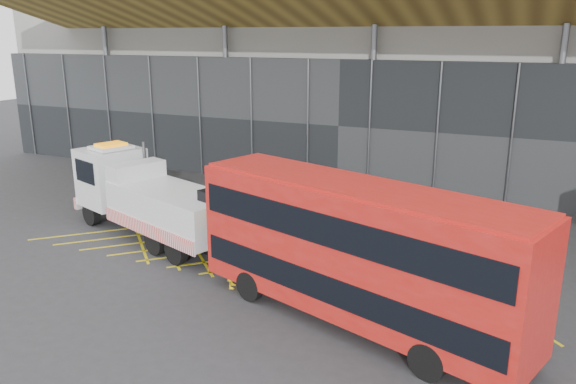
% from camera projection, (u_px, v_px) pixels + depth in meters
% --- Properties ---
extents(ground_plane, '(120.00, 120.00, 0.00)m').
position_uv_depth(ground_plane, '(217.00, 242.00, 26.51)').
color(ground_plane, '#2C2D2F').
extents(road_markings, '(23.16, 7.16, 0.01)m').
position_uv_depth(road_markings, '(278.00, 252.00, 25.24)').
color(road_markings, gold).
rests_on(road_markings, ground_plane).
extents(construction_building, '(55.00, 23.97, 18.00)m').
position_uv_depth(construction_building, '(372.00, 41.00, 39.47)').
color(construction_building, gray).
rests_on(construction_building, ground_plane).
extents(recovery_truck, '(11.96, 6.19, 4.23)m').
position_uv_depth(recovery_truck, '(148.00, 197.00, 26.76)').
color(recovery_truck, black).
rests_on(recovery_truck, ground_plane).
extents(bus_towed, '(12.18, 6.39, 4.86)m').
position_uv_depth(bus_towed, '(356.00, 248.00, 18.36)').
color(bus_towed, '#AD140F').
rests_on(bus_towed, ground_plane).
extents(worker, '(0.63, 0.76, 1.77)m').
position_uv_depth(worker, '(232.00, 266.00, 21.51)').
color(worker, yellow).
rests_on(worker, ground_plane).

